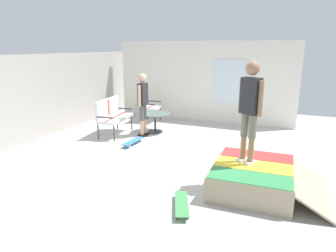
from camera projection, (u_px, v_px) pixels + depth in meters
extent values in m
cube|color=beige|center=(173.00, 160.00, 6.79)|extent=(12.00, 12.00, 0.10)
cube|color=#ADA89E|center=(34.00, 97.00, 8.02)|extent=(9.00, 0.20, 2.24)
cube|color=white|center=(203.00, 82.00, 10.01)|extent=(0.20, 6.00, 2.62)
cube|color=silver|center=(229.00, 82.00, 9.55)|extent=(0.03, 1.10, 1.40)
cube|color=tan|center=(253.00, 177.00, 5.27)|extent=(1.66, 1.38, 0.44)
cube|color=#338C4C|center=(250.00, 178.00, 4.73)|extent=(0.56, 1.30, 0.01)
cube|color=yellow|center=(254.00, 165.00, 5.21)|extent=(0.56, 1.30, 0.01)
cube|color=red|center=(257.00, 155.00, 5.70)|extent=(0.56, 1.30, 0.01)
cylinder|color=#B2B2B7|center=(217.00, 162.00, 5.45)|extent=(1.56, 0.10, 0.05)
cube|color=tan|center=(311.00, 187.00, 4.94)|extent=(1.60, 0.67, 0.37)
cylinder|color=#38383D|center=(114.00, 133.00, 7.94)|extent=(0.04, 0.04, 0.44)
cylinder|color=#38383D|center=(132.00, 123.00, 9.02)|extent=(0.04, 0.04, 0.44)
cylinder|color=#38383D|center=(98.00, 132.00, 8.07)|extent=(0.04, 0.04, 0.44)
cylinder|color=#38383D|center=(117.00, 122.00, 9.15)|extent=(0.04, 0.04, 0.44)
cube|color=silver|center=(115.00, 118.00, 8.48)|extent=(1.31, 0.69, 0.08)
cube|color=#B74738|center=(115.00, 117.00, 8.47)|extent=(1.21, 0.24, 0.00)
cube|color=silver|center=(107.00, 108.00, 8.47)|extent=(1.25, 0.23, 0.50)
cube|color=#B74738|center=(107.00, 108.00, 8.47)|extent=(0.11, 0.10, 0.46)
cube|color=#38383D|center=(105.00, 117.00, 7.88)|extent=(0.10, 0.47, 0.04)
cube|color=#38383D|center=(124.00, 109.00, 9.00)|extent=(0.10, 0.47, 0.04)
cylinder|color=#38383D|center=(155.00, 117.00, 9.72)|extent=(0.04, 0.04, 0.44)
cylinder|color=#38383D|center=(161.00, 114.00, 10.22)|extent=(0.04, 0.04, 0.44)
cylinder|color=#38383D|center=(142.00, 116.00, 9.86)|extent=(0.04, 0.04, 0.44)
cylinder|color=#38383D|center=(148.00, 113.00, 10.36)|extent=(0.04, 0.04, 0.44)
cube|color=silver|center=(151.00, 107.00, 9.98)|extent=(0.67, 0.60, 0.08)
cube|color=#B74738|center=(151.00, 106.00, 9.97)|extent=(0.59, 0.15, 0.00)
cube|color=silver|center=(144.00, 98.00, 9.97)|extent=(0.62, 0.14, 0.50)
cube|color=#B74738|center=(144.00, 98.00, 9.97)|extent=(0.11, 0.09, 0.46)
cube|color=#38383D|center=(148.00, 104.00, 9.67)|extent=(0.08, 0.47, 0.04)
cube|color=#38383D|center=(154.00, 101.00, 10.20)|extent=(0.08, 0.47, 0.04)
cylinder|color=#38383D|center=(155.00, 123.00, 8.78)|extent=(0.06, 0.06, 0.55)
cylinder|color=#38383D|center=(155.00, 132.00, 8.84)|extent=(0.44, 0.44, 0.03)
cylinder|color=#4C6660|center=(155.00, 113.00, 8.70)|extent=(0.90, 0.90, 0.02)
cube|color=black|center=(142.00, 135.00, 8.44)|extent=(0.11, 0.24, 0.05)
cylinder|color=tan|center=(142.00, 127.00, 8.38)|extent=(0.10, 0.10, 0.41)
cylinder|color=#4C4C51|center=(142.00, 113.00, 8.28)|extent=(0.13, 0.13, 0.41)
cube|color=black|center=(145.00, 134.00, 8.59)|extent=(0.11, 0.24, 0.05)
cylinder|color=tan|center=(145.00, 126.00, 8.53)|extent=(0.10, 0.10, 0.41)
cylinder|color=#4C4C51|center=(145.00, 112.00, 8.43)|extent=(0.13, 0.13, 0.41)
cube|color=#262628|center=(143.00, 94.00, 8.22)|extent=(0.32, 0.18, 0.60)
sphere|color=tan|center=(142.00, 78.00, 8.11)|extent=(0.23, 0.23, 0.23)
cylinder|color=tan|center=(139.00, 96.00, 8.05)|extent=(0.08, 0.08, 0.57)
cylinder|color=tan|center=(146.00, 94.00, 8.41)|extent=(0.08, 0.08, 0.57)
cube|color=silver|center=(242.00, 160.00, 5.39)|extent=(0.26, 0.22, 0.05)
cylinder|color=#9E7051|center=(243.00, 147.00, 5.33)|extent=(0.10, 0.10, 0.42)
cylinder|color=slate|center=(245.00, 125.00, 5.22)|extent=(0.13, 0.13, 0.42)
cube|color=silver|center=(250.00, 163.00, 5.26)|extent=(0.26, 0.22, 0.05)
cylinder|color=#9E7051|center=(251.00, 150.00, 5.20)|extent=(0.10, 0.10, 0.42)
cylinder|color=slate|center=(253.00, 127.00, 5.09)|extent=(0.13, 0.13, 0.42)
cube|color=#262628|center=(251.00, 96.00, 5.02)|extent=(0.32, 0.37, 0.61)
sphere|color=#9E7051|center=(253.00, 68.00, 4.91)|extent=(0.23, 0.23, 0.23)
cylinder|color=#9E7051|center=(241.00, 96.00, 5.18)|extent=(0.08, 0.08, 0.58)
cylinder|color=#9E7051|center=(261.00, 99.00, 4.87)|extent=(0.08, 0.08, 0.58)
cube|color=#3372B2|center=(133.00, 141.00, 7.70)|extent=(0.81, 0.24, 0.02)
cylinder|color=silver|center=(141.00, 141.00, 7.93)|extent=(0.06, 0.03, 0.06)
cylinder|color=silver|center=(136.00, 140.00, 7.99)|extent=(0.06, 0.03, 0.06)
cylinder|color=silver|center=(130.00, 147.00, 7.44)|extent=(0.06, 0.03, 0.06)
cylinder|color=silver|center=(124.00, 146.00, 7.51)|extent=(0.06, 0.03, 0.06)
cube|color=#3F8C4C|center=(182.00, 203.00, 4.64)|extent=(0.82, 0.49, 0.02)
cylinder|color=#333333|center=(186.00, 198.00, 4.92)|extent=(0.06, 0.05, 0.06)
cylinder|color=#333333|center=(176.00, 198.00, 4.93)|extent=(0.06, 0.05, 0.06)
cylinder|color=#333333|center=(188.00, 217.00, 4.38)|extent=(0.06, 0.05, 0.06)
cylinder|color=#333333|center=(177.00, 217.00, 4.39)|extent=(0.06, 0.05, 0.06)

